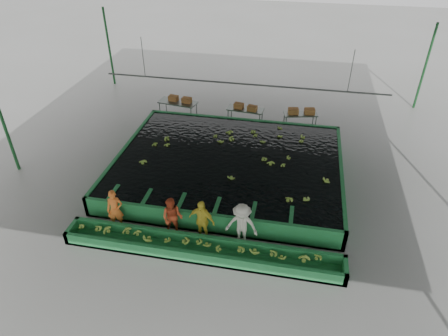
% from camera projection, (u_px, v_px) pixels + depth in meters
% --- Properties ---
extents(ground, '(80.00, 80.00, 0.00)m').
position_uv_depth(ground, '(222.00, 194.00, 17.11)').
color(ground, gray).
rests_on(ground, ground).
extents(shed_roof, '(20.00, 22.00, 0.04)m').
position_uv_depth(shed_roof, '(221.00, 83.00, 14.32)').
color(shed_roof, slate).
rests_on(shed_roof, shed_posts).
extents(shed_posts, '(20.00, 22.00, 5.00)m').
position_uv_depth(shed_posts, '(222.00, 143.00, 15.71)').
color(shed_posts, '#1A5325').
rests_on(shed_posts, ground).
extents(flotation_tank, '(10.00, 8.00, 0.90)m').
position_uv_depth(flotation_tank, '(228.00, 166.00, 18.07)').
color(flotation_tank, '#207739').
rests_on(flotation_tank, ground).
extents(tank_water, '(9.70, 7.70, 0.00)m').
position_uv_depth(tank_water, '(228.00, 159.00, 17.85)').
color(tank_water, black).
rests_on(tank_water, flotation_tank).
extents(sorting_trough, '(10.00, 1.00, 0.50)m').
position_uv_depth(sorting_trough, '(201.00, 249.00, 14.04)').
color(sorting_trough, '#207739').
rests_on(sorting_trough, ground).
extents(cableway_rail, '(0.08, 0.08, 14.00)m').
position_uv_depth(cableway_rail, '(242.00, 84.00, 19.50)').
color(cableway_rail, '#59605B').
rests_on(cableway_rail, shed_roof).
extents(rail_hanger_left, '(0.04, 0.04, 2.00)m').
position_uv_depth(rail_hanger_left, '(143.00, 57.00, 19.76)').
color(rail_hanger_left, '#59605B').
rests_on(rail_hanger_left, shed_roof).
extents(rail_hanger_right, '(0.04, 0.04, 2.00)m').
position_uv_depth(rail_hanger_right, '(351.00, 71.00, 18.13)').
color(rail_hanger_right, '#59605B').
rests_on(rail_hanger_right, shed_roof).
extents(worker_a, '(0.70, 0.56, 1.66)m').
position_uv_depth(worker_a, '(115.00, 210.00, 14.94)').
color(worker_a, orange).
rests_on(worker_a, ground).
extents(worker_b, '(0.81, 0.63, 1.65)m').
position_uv_depth(worker_b, '(172.00, 218.00, 14.57)').
color(worker_b, '#C44724').
rests_on(worker_b, ground).
extents(worker_c, '(1.09, 0.65, 1.74)m').
position_uv_depth(worker_c, '(202.00, 221.00, 14.37)').
color(worker_c, yellow).
rests_on(worker_c, ground).
extents(worker_d, '(1.19, 0.71, 1.80)m').
position_uv_depth(worker_d, '(242.00, 225.00, 14.11)').
color(worker_d, beige).
rests_on(worker_d, ground).
extents(packing_table_left, '(2.28, 1.19, 0.99)m').
position_uv_depth(packing_table_left, '(178.00, 110.00, 22.84)').
color(packing_table_left, '#59605B').
rests_on(packing_table_left, ground).
extents(packing_table_mid, '(2.05, 0.98, 0.91)m').
position_uv_depth(packing_table_mid, '(245.00, 116.00, 22.25)').
color(packing_table_mid, '#59605B').
rests_on(packing_table_mid, ground).
extents(packing_table_right, '(1.92, 1.10, 0.82)m').
position_uv_depth(packing_table_right, '(300.00, 120.00, 21.92)').
color(packing_table_right, '#59605B').
rests_on(packing_table_right, ground).
extents(box_stack_left, '(1.38, 0.57, 0.29)m').
position_uv_depth(box_stack_left, '(180.00, 101.00, 22.59)').
color(box_stack_left, brown).
rests_on(box_stack_left, packing_table_left).
extents(box_stack_mid, '(1.35, 0.65, 0.28)m').
position_uv_depth(box_stack_mid, '(245.00, 109.00, 21.93)').
color(box_stack_mid, brown).
rests_on(box_stack_mid, packing_table_mid).
extents(box_stack_right, '(1.47, 0.64, 0.31)m').
position_uv_depth(box_stack_right, '(301.00, 114.00, 21.66)').
color(box_stack_right, brown).
rests_on(box_stack_right, packing_table_right).
extents(floating_bananas, '(9.07, 6.19, 0.12)m').
position_uv_depth(floating_bananas, '(232.00, 149.00, 18.50)').
color(floating_bananas, '#8CB53E').
rests_on(floating_bananas, tank_water).
extents(trough_bananas, '(8.46, 0.56, 0.11)m').
position_uv_depth(trough_bananas, '(201.00, 246.00, 13.95)').
color(trough_bananas, '#8CB53E').
rests_on(trough_bananas, sorting_trough).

